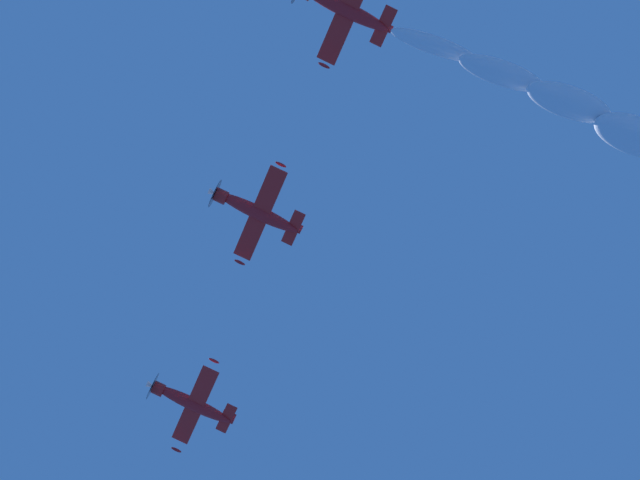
{
  "coord_description": "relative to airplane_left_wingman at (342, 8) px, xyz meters",
  "views": [
    {
      "loc": [
        -19.25,
        -23.91,
        2.2
      ],
      "look_at": [
        1.74,
        2.23,
        74.01
      ],
      "focal_mm": 65.29,
      "sensor_mm": 36.0,
      "label": 1
    }
  ],
  "objects": [
    {
      "name": "airplane_left_wingman",
      "position": [
        0.0,
        0.0,
        0.0
      ],
      "size": [
        6.77,
        7.53,
        2.97
      ],
      "color": "red"
    },
    {
      "name": "airplane_right_wingman",
      "position": [
        4.28,
        14.6,
        0.38
      ],
      "size": [
        6.79,
        7.55,
        2.82
      ],
      "color": "red"
    },
    {
      "name": "airplane_outer_left",
      "position": [
        9.52,
        29.05,
        -0.95
      ],
      "size": [
        6.79,
        7.53,
        2.8
      ],
      "color": "red"
    }
  ]
}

